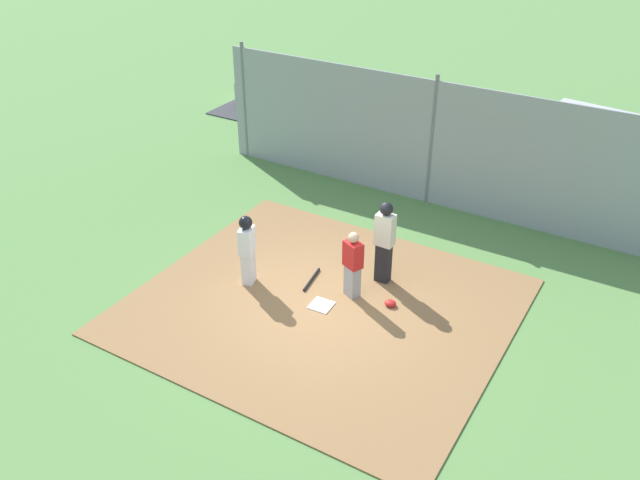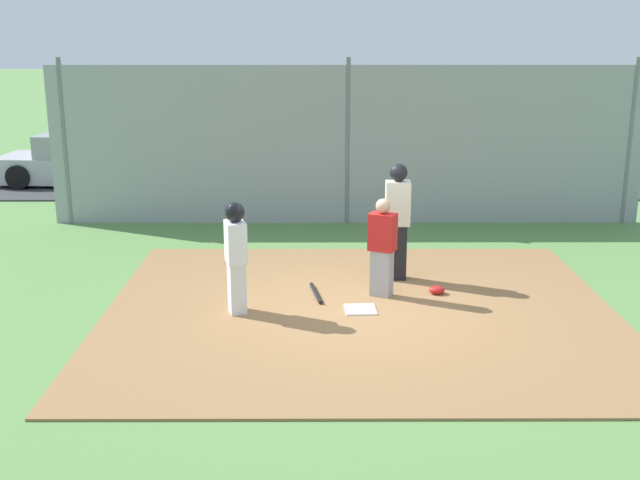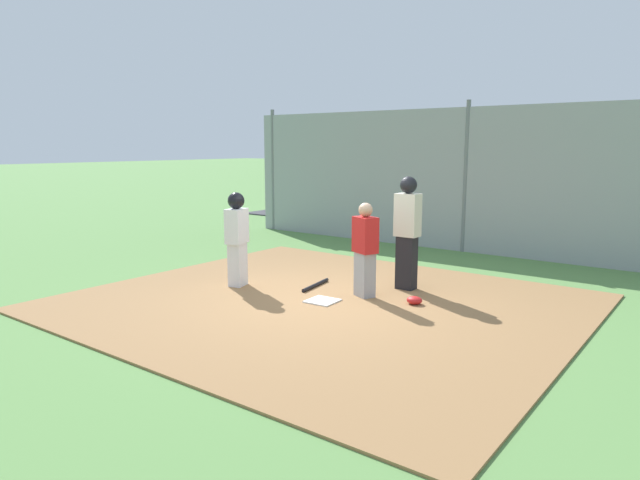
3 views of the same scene
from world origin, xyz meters
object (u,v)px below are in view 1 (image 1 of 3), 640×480
baseball_bat (312,279)px  catcher_mask (390,303)px  runner (247,246)px  parked_car_silver (298,92)px  umpire (385,240)px  parked_car_white (592,137)px  home_plate (321,305)px  catcher (353,264)px

baseball_bat → catcher_mask: size_ratio=3.58×
runner → parked_car_silver: 10.63m
umpire → parked_car_silver: bearing=-137.5°
runner → parked_car_silver: (4.81, -9.48, -0.31)m
baseball_bat → catcher_mask: (-1.82, -0.06, 0.03)m
runner → parked_car_white: (-4.70, -10.47, -0.31)m
catcher_mask → parked_car_white: parked_car_white is taller
catcher_mask → parked_car_white: (-1.78, -9.70, 0.52)m
baseball_bat → runner: bearing=113.4°
umpire → parked_car_white: umpire is taller
runner → baseball_bat: bearing=17.0°
home_plate → catcher_mask: (-1.19, -0.71, 0.05)m
parked_car_silver → catcher_mask: bearing=135.6°
umpire → catcher_mask: bearing=36.7°
runner → baseball_bat: size_ratio=1.84×
home_plate → baseball_bat: (0.63, -0.65, 0.02)m
parked_car_white → parked_car_silver: size_ratio=1.02×
baseball_bat → parked_car_silver: (5.92, -8.76, 0.55)m
catcher → parked_car_silver: 11.16m
runner → parked_car_white: bearing=49.8°
catcher → catcher_mask: bearing=119.0°
runner → parked_car_white: 11.48m
catcher → umpire: 0.89m
catcher → catcher_mask: 1.09m
catcher → baseball_bat: (0.98, -0.01, -0.72)m
runner → baseball_bat: runner is taller
baseball_bat → parked_car_white: (-3.60, -9.76, 0.55)m
catcher → runner: runner is taller
home_plate → runner: bearing=2.1°
umpire → parked_car_silver: 10.74m
home_plate → baseball_bat: size_ratio=0.51×
umpire → parked_car_white: bearing=165.9°
catcher → baseball_bat: size_ratio=1.72×
catcher → umpire: (-0.30, -0.81, 0.23)m
catcher → parked_car_white: 10.11m
home_plate → baseball_bat: bearing=-46.0°
home_plate → parked_car_silver: (6.55, -9.41, 0.57)m
catcher → runner: size_ratio=0.93×
baseball_bat → parked_car_silver: 10.59m
home_plate → parked_car_white: size_ratio=0.10×
baseball_bat → parked_car_white: bearing=-29.8°
parked_car_white → runner: bearing=-106.5°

